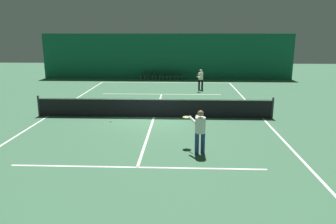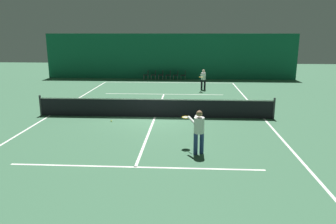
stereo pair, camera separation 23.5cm
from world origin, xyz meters
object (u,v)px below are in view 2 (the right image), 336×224
at_px(courtside_chair_3, 169,74).
at_px(courtside_chair_5, 184,74).
at_px(courtside_chair_2, 162,74).
at_px(tennis_ball, 111,121).
at_px(courtside_chair_0, 147,74).
at_px(courtside_chair_4, 176,74).
at_px(courtside_chair_1, 154,74).
at_px(player_far, 203,78).
at_px(tennis_net, 155,107).
at_px(player_near, 198,129).

xyz_separation_m(courtside_chair_3, courtside_chair_5, (1.37, 0.00, 0.00)).
bearing_deg(courtside_chair_2, tennis_ball, -5.06).
bearing_deg(courtside_chair_0, courtside_chair_4, 90.00).
distance_m(courtside_chair_1, courtside_chair_3, 1.37).
height_order(courtside_chair_2, courtside_chair_3, same).
height_order(courtside_chair_0, courtside_chair_4, same).
height_order(courtside_chair_4, courtside_chair_5, same).
bearing_deg(courtside_chair_5, courtside_chair_4, -90.00).
bearing_deg(courtside_chair_5, courtside_chair_2, -90.00).
relative_size(player_far, courtside_chair_4, 1.80).
height_order(tennis_net, courtside_chair_3, tennis_net).
height_order(courtside_chair_2, tennis_ball, courtside_chair_2).
bearing_deg(tennis_net, player_near, -68.01).
distance_m(tennis_net, courtside_chair_0, 13.85).
bearing_deg(courtside_chair_1, courtside_chair_3, 90.00).
bearing_deg(courtside_chair_5, player_near, 2.20).
bearing_deg(courtside_chair_5, tennis_ball, -12.85).
height_order(player_near, courtside_chair_4, player_near).
height_order(courtside_chair_0, tennis_ball, courtside_chair_0).
bearing_deg(courtside_chair_3, courtside_chair_1, -90.00).
bearing_deg(courtside_chair_3, tennis_ball, -7.69).
relative_size(player_far, courtside_chair_3, 1.80).
xyz_separation_m(player_near, tennis_ball, (-4.07, 4.06, -0.89)).
relative_size(player_near, courtside_chair_1, 1.89).
bearing_deg(player_far, courtside_chair_5, -151.52).
relative_size(player_far, courtside_chair_2, 1.80).
height_order(player_far, tennis_ball, player_far).
bearing_deg(tennis_net, courtside_chair_1, 95.90).
xyz_separation_m(tennis_net, courtside_chair_0, (-2.10, 13.69, -0.03)).
relative_size(courtside_chair_2, tennis_ball, 12.73).
relative_size(courtside_chair_5, tennis_ball, 12.73).
height_order(courtside_chair_0, courtside_chair_2, same).
distance_m(player_far, courtside_chair_4, 5.67).
distance_m(courtside_chair_1, courtside_chair_2, 0.68).
bearing_deg(courtside_chair_3, courtside_chair_4, 90.00).
xyz_separation_m(player_near, courtside_chair_3, (-2.09, 18.74, -0.44)).
bearing_deg(courtside_chair_4, courtside_chair_0, -90.00).
relative_size(player_far, courtside_chair_5, 1.80).
height_order(courtside_chair_3, courtside_chair_5, same).
bearing_deg(courtside_chair_1, player_near, 10.44).
bearing_deg(courtside_chair_2, courtside_chair_5, 90.00).
distance_m(player_far, courtside_chair_5, 5.44).
bearing_deg(tennis_ball, tennis_net, 26.10).
distance_m(courtside_chair_3, courtside_chair_5, 1.37).
height_order(player_near, courtside_chair_0, player_near).
relative_size(courtside_chair_0, tennis_ball, 12.73).
distance_m(tennis_net, courtside_chair_3, 13.69).
xyz_separation_m(tennis_net, courtside_chair_5, (1.32, 13.69, -0.03)).
bearing_deg(courtside_chair_3, courtside_chair_2, -90.00).
bearing_deg(tennis_net, courtside_chair_4, 87.35).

